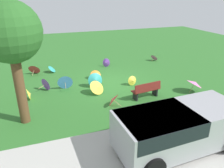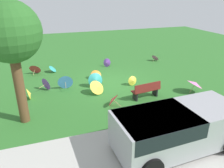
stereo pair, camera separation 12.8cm
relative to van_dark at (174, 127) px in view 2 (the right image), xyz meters
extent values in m
plane|color=#2D6B28|center=(0.01, -6.70, -0.91)|extent=(40.00, 40.00, 0.00)
cube|color=#B2AFA8|center=(0.01, -0.11, -0.91)|extent=(40.00, 3.59, 0.01)
cube|color=#99999E|center=(-0.17, -0.01, -0.06)|extent=(4.68, 2.10, 1.35)
cube|color=black|center=(0.75, 0.03, 0.34)|extent=(2.66, 2.03, 0.55)
cylinder|color=black|center=(1.48, -0.89, -0.53)|extent=(0.77, 0.25, 0.76)
cylinder|color=black|center=(-1.73, -1.03, -0.53)|extent=(0.77, 0.25, 0.76)
cube|color=maroon|center=(-0.99, -4.11, -0.46)|extent=(1.64, 0.65, 0.05)
cube|color=maroon|center=(-1.02, -3.91, -0.24)|extent=(1.60, 0.31, 0.45)
cube|color=black|center=(-0.36, -4.03, -0.69)|extent=(0.13, 0.41, 0.45)
cube|color=black|center=(-1.63, -4.19, -0.69)|extent=(0.13, 0.41, 0.45)
cylinder|color=brown|center=(5.12, -3.73, 0.68)|extent=(0.41, 0.41, 3.18)
sphere|color=#286023|center=(5.12, -3.73, 2.99)|extent=(2.40, 2.40, 2.40)
cylinder|color=tan|center=(-0.99, -6.09, -0.65)|extent=(0.09, 0.35, 0.09)
cone|color=yellow|center=(-1.03, -5.86, -0.61)|extent=(0.62, 0.33, 0.60)
sphere|color=tan|center=(-1.04, -5.80, -0.60)|extent=(0.04, 0.05, 0.04)
cylinder|color=tan|center=(-3.77, -3.81, -0.66)|extent=(0.29, 0.04, 0.50)
cone|color=pink|center=(-3.94, -3.80, -0.35)|extent=(0.94, 0.98, 0.58)
sphere|color=tan|center=(-3.97, -3.79, -0.29)|extent=(0.05, 0.04, 0.05)
cylinder|color=tan|center=(-4.80, -10.05, -0.78)|extent=(0.30, 0.16, 0.27)
cone|color=pink|center=(-4.98, -10.13, -0.61)|extent=(0.70, 0.77, 0.56)
sphere|color=tan|center=(-5.02, -10.15, -0.57)|extent=(0.06, 0.05, 0.05)
cylinder|color=tan|center=(4.67, -9.77, -0.71)|extent=(0.19, 0.41, 0.29)
cone|color=#D8383F|center=(4.56, -10.03, -0.53)|extent=(0.96, 0.84, 0.77)
sphere|color=tan|center=(4.53, -10.10, -0.48)|extent=(0.05, 0.06, 0.05)
cylinder|color=tan|center=(-0.81, -10.06, -0.64)|extent=(0.28, 0.23, 0.11)
cone|color=purple|center=(-0.62, -9.92, -0.58)|extent=(0.63, 0.69, 0.66)
sphere|color=tan|center=(-0.57, -9.88, -0.56)|extent=(0.06, 0.06, 0.04)
cylinder|color=tan|center=(5.18, -5.92, -0.66)|extent=(0.41, 0.06, 0.11)
cone|color=yellow|center=(4.92, -5.94, -0.60)|extent=(0.30, 0.63, 0.62)
sphere|color=tan|center=(4.86, -5.95, -0.59)|extent=(0.05, 0.04, 0.04)
cylinder|color=tan|center=(1.19, -6.65, -0.57)|extent=(0.05, 0.46, 0.17)
cone|color=teal|center=(1.18, -6.36, -0.47)|extent=(0.90, 0.46, 0.88)
sphere|color=tan|center=(1.17, -6.29, -0.45)|extent=(0.04, 0.05, 0.05)
cylinder|color=tan|center=(2.96, -6.37, -0.56)|extent=(0.08, 0.55, 0.16)
cone|color=#4C8CE5|center=(2.92, -6.72, -0.47)|extent=(0.91, 0.45, 0.89)
sphere|color=tan|center=(2.92, -6.78, -0.45)|extent=(0.04, 0.05, 0.04)
cylinder|color=tan|center=(3.51, -9.97, -0.78)|extent=(0.24, 0.11, 0.26)
cone|color=teal|center=(3.37, -9.92, -0.62)|extent=(0.68, 0.74, 0.48)
sphere|color=tan|center=(3.34, -9.91, -0.59)|extent=(0.06, 0.05, 0.05)
cylinder|color=tan|center=(0.80, -3.64, -0.74)|extent=(0.34, 0.31, 0.28)
cone|color=#D8383F|center=(0.99, -3.82, -0.57)|extent=(0.85, 0.86, 0.68)
sphere|color=tan|center=(1.03, -3.85, -0.54)|extent=(0.06, 0.06, 0.05)
cylinder|color=tan|center=(0.81, -7.81, -0.77)|extent=(0.03, 0.27, 0.28)
cone|color=orange|center=(0.81, -7.63, -0.59)|extent=(0.70, 0.61, 0.58)
sphere|color=tan|center=(0.81, -7.58, -0.53)|extent=(0.04, 0.05, 0.05)
cylinder|color=tan|center=(4.23, -6.77, -0.60)|extent=(0.43, 0.29, 0.12)
cone|color=purple|center=(3.97, -6.94, -0.54)|extent=(0.61, 0.75, 0.74)
sphere|color=tan|center=(3.92, -6.97, -0.53)|extent=(0.05, 0.05, 0.04)
cylinder|color=tan|center=(1.45, -5.63, -0.73)|extent=(0.21, 0.38, 0.37)
cone|color=yellow|center=(1.33, -5.42, -0.51)|extent=(1.07, 0.99, 0.73)
sphere|color=tan|center=(1.31, -5.37, -0.47)|extent=(0.06, 0.06, 0.05)
camera|label=1|loc=(4.28, 5.37, 4.34)|focal=35.01mm
camera|label=2|loc=(4.16, 5.41, 4.34)|focal=35.01mm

